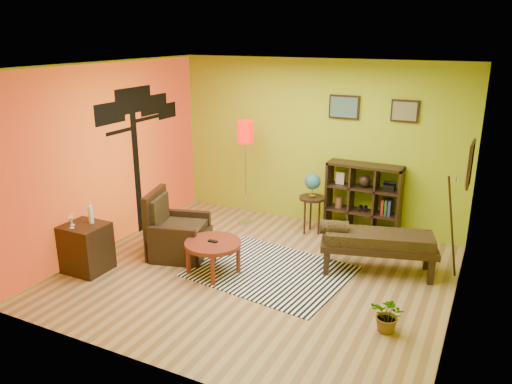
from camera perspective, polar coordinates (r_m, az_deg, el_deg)
The scene contains 11 objects.
ground at distance 6.99m, azimuth 0.22°, elevation -9.37°, with size 5.00×5.00×0.00m, color tan.
room_shell at distance 6.42m, azimuth -0.45°, elevation 5.28°, with size 5.04×4.54×2.82m.
zebra_rug at distance 7.06m, azimuth 1.64°, elevation -9.04°, with size 2.06×1.63×0.01m, color white.
coffee_table at distance 6.86m, azimuth -4.94°, elevation -6.21°, with size 0.77×0.77×0.50m.
armchair at distance 7.55m, azimuth -9.14°, elevation -4.98°, with size 0.99×0.98×0.98m.
side_cabinet at distance 7.35m, azimuth -18.84°, elevation -6.00°, with size 0.58×0.52×1.00m.
floor_lamp at distance 8.32m, azimuth -1.23°, elevation 5.82°, with size 0.27×0.27×1.81m.
globe_table at distance 8.15m, azimuth 6.46°, elevation 0.41°, with size 0.42×0.42×1.02m.
cube_shelf at distance 8.25m, azimuth 12.22°, elevation -0.93°, with size 1.20×0.35×1.20m.
bench at distance 7.06m, azimuth 13.48°, elevation -5.49°, with size 1.65×0.96×0.72m.
potted_plant at distance 5.90m, azimuth 14.90°, elevation -13.79°, with size 0.38×0.42×0.33m, color #26661E.
Camera 1 is at (2.73, -5.58, 3.20)m, focal length 35.00 mm.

